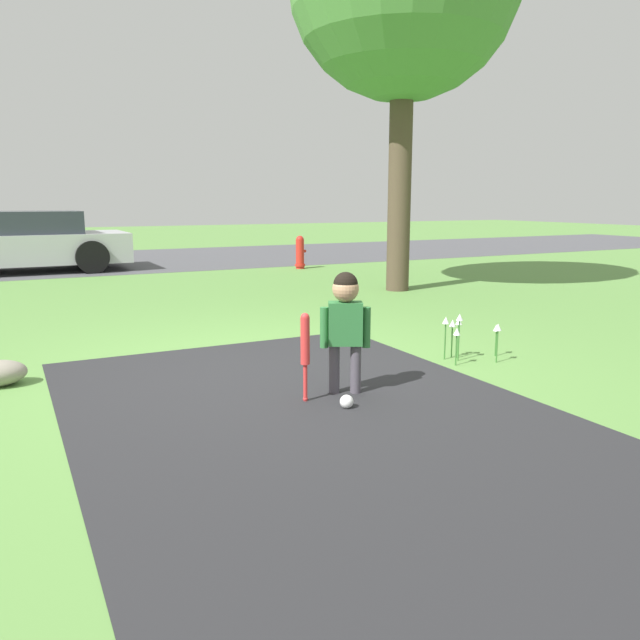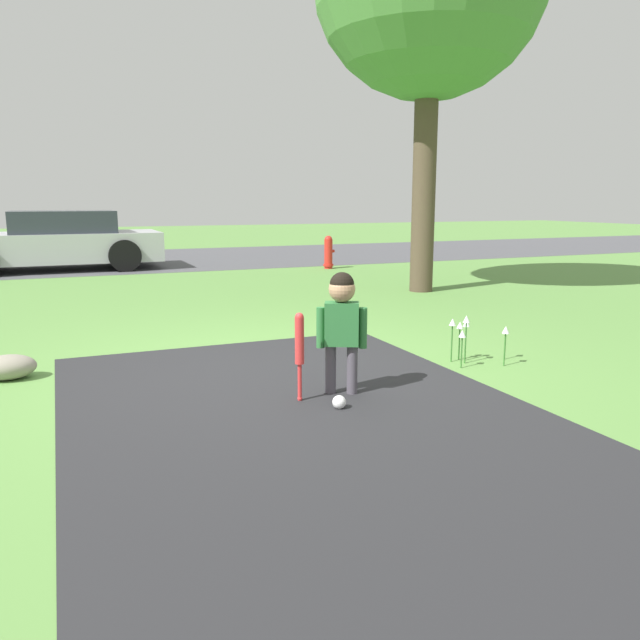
{
  "view_description": "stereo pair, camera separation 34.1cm",
  "coord_description": "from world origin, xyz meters",
  "px_view_note": "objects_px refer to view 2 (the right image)",
  "views": [
    {
      "loc": [
        -1.88,
        -4.68,
        1.39
      ],
      "look_at": [
        0.26,
        -0.47,
        0.48
      ],
      "focal_mm": 35.0,
      "sensor_mm": 36.0,
      "label": 1
    },
    {
      "loc": [
        -1.57,
        -4.83,
        1.39
      ],
      "look_at": [
        0.26,
        -0.47,
        0.48
      ],
      "focal_mm": 35.0,
      "sensor_mm": 36.0,
      "label": 2
    }
  ],
  "objects_px": {
    "parked_car": "(56,242)",
    "sports_ball": "(339,402)",
    "child": "(342,316)",
    "baseball_bat": "(299,344)",
    "fire_hydrant": "(328,253)"
  },
  "relations": [
    {
      "from": "parked_car",
      "to": "child",
      "type": "bearing_deg",
      "value": 100.5
    },
    {
      "from": "fire_hydrant",
      "to": "baseball_bat",
      "type": "bearing_deg",
      "value": -114.91
    },
    {
      "from": "child",
      "to": "fire_hydrant",
      "type": "xyz_separation_m",
      "value": [
        3.3,
        7.79,
        -0.25
      ]
    },
    {
      "from": "sports_ball",
      "to": "fire_hydrant",
      "type": "height_order",
      "value": "fire_hydrant"
    },
    {
      "from": "child",
      "to": "parked_car",
      "type": "height_order",
      "value": "parked_car"
    },
    {
      "from": "baseball_bat",
      "to": "sports_ball",
      "type": "height_order",
      "value": "baseball_bat"
    },
    {
      "from": "fire_hydrant",
      "to": "child",
      "type": "bearing_deg",
      "value": -112.94
    },
    {
      "from": "baseball_bat",
      "to": "sports_ball",
      "type": "xyz_separation_m",
      "value": [
        0.18,
        -0.26,
        -0.36
      ]
    },
    {
      "from": "sports_ball",
      "to": "child",
      "type": "bearing_deg",
      "value": 62.84
    },
    {
      "from": "baseball_bat",
      "to": "parked_car",
      "type": "relative_size",
      "value": 0.15
    },
    {
      "from": "child",
      "to": "sports_ball",
      "type": "xyz_separation_m",
      "value": [
        -0.16,
        -0.3,
        -0.53
      ]
    },
    {
      "from": "sports_ball",
      "to": "parked_car",
      "type": "bearing_deg",
      "value": 99.59
    },
    {
      "from": "parked_car",
      "to": "sports_ball",
      "type": "bearing_deg",
      "value": 99.32
    },
    {
      "from": "sports_ball",
      "to": "fire_hydrant",
      "type": "distance_m",
      "value": 8.81
    },
    {
      "from": "baseball_bat",
      "to": "parked_car",
      "type": "xyz_separation_m",
      "value": [
        -1.51,
        9.74,
        0.16
      ]
    }
  ]
}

